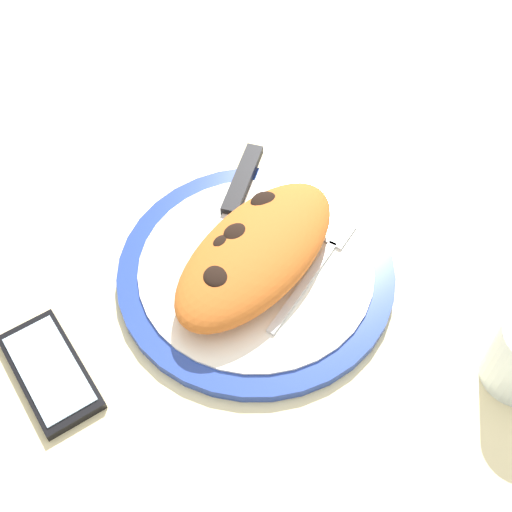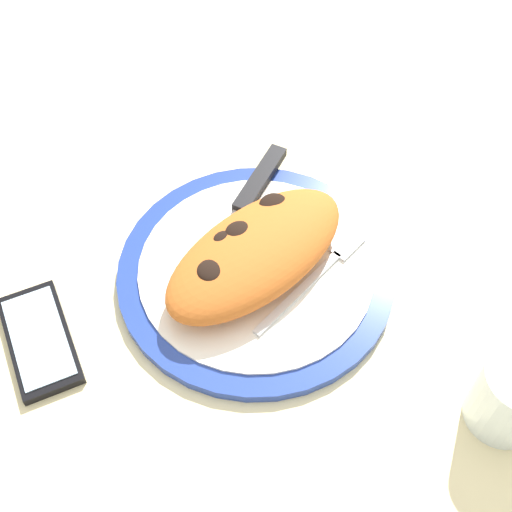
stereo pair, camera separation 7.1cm
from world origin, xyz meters
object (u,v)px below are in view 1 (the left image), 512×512
Objects in this scene: calzone at (254,254)px; fork at (319,264)px; knife at (236,198)px; smartphone at (50,371)px; plate at (256,271)px.

calzone is 7.39cm from fork.
knife is 28.13cm from smartphone.
smartphone is (-19.89, 12.37, -3.53)cm from calzone.
smartphone is at bearing 167.78° from knife.
smartphone is at bearing 141.85° from fork.
fork is 0.74× the size of knife.
fork is at bearing -107.88° from knife.
knife is 1.67× the size of smartphone.
plate reaches higher than smartphone.
calzone is 10.14cm from knife.
calzone reaches higher than smartphone.
plate is 1.24× the size of calzone.
calzone reaches higher than fork.
calzone is (-0.23, 0.12, 3.36)cm from plate.
knife is at bearing 41.73° from plate.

